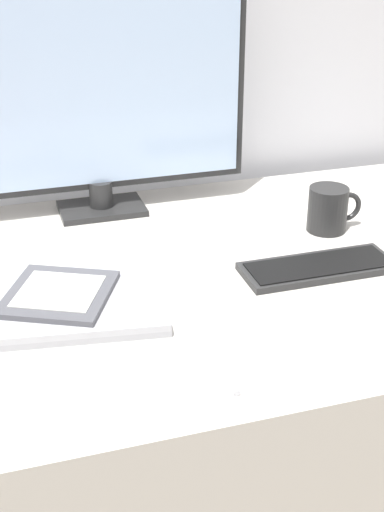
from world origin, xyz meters
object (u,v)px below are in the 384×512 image
laptop (52,304)px  ereader (59,294)px  keyboard (318,267)px  monitor (94,92)px  coffee_mug (329,209)px  pen (227,362)px

laptop → ereader: (0.01, 0.00, 0.02)m
keyboard → ereader: ereader is taller
monitor → laptop: bearing=-111.6°
coffee_mug → pen: bearing=-132.7°
monitor → coffee_mug: (0.39, -0.22, -0.20)m
laptop → ereader: ereader is taller
coffee_mug → ereader: bearing=-164.8°
keyboard → laptop: 0.44m
keyboard → coffee_mug: 0.18m
monitor → ereader: 0.44m
ereader → coffee_mug: 0.54m
keyboard → coffee_mug: size_ratio=2.45×
monitor → keyboard: (0.30, -0.36, -0.23)m
coffee_mug → pen: size_ratio=0.77×
laptop → coffee_mug: size_ratio=3.42×
monitor → keyboard: bearing=-50.5°
monitor → laptop: 0.45m
monitor → ereader: bearing=-110.1°
keyboard → ereader: 0.43m
ereader → coffee_mug: size_ratio=1.95×
ereader → coffee_mug: (0.52, 0.14, 0.02)m
keyboard → ereader: (-0.43, 0.01, 0.02)m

